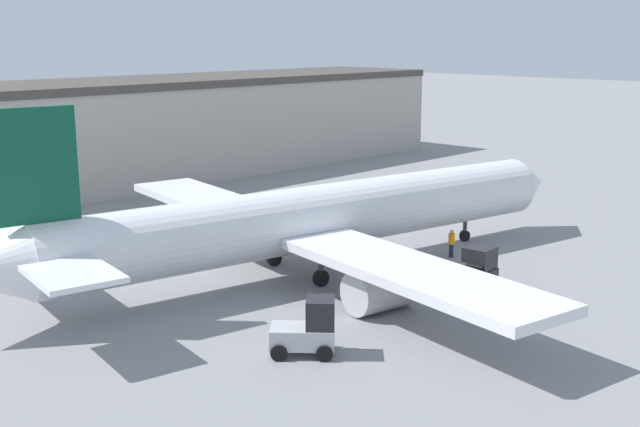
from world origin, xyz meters
name	(u,v)px	position (x,y,z in m)	size (l,w,h in m)	color
ground_plane	(320,271)	(0.00, 0.00, 0.00)	(400.00, 400.00, 0.00)	gray
terminal_building	(157,128)	(11.90, 33.16, 4.70)	(66.31, 13.29, 9.39)	#ADA89E
airplane	(307,221)	(-0.93, 0.17, 3.11)	(40.00, 35.99, 10.35)	white
ground_crew_worker	(451,242)	(7.70, -3.85, 0.94)	(0.39, 0.39, 1.77)	#1E2338
baggage_tug	(308,330)	(-9.33, -8.30, 1.12)	(3.11, 3.17, 2.52)	#B2B2B7
belt_loader_truck	(473,272)	(2.83, -8.64, 1.09)	(3.53, 2.15, 2.35)	#2D2D33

